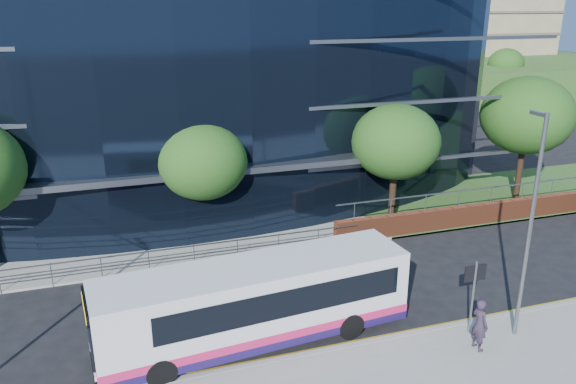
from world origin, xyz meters
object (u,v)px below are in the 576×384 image
object	(u,v)px
streetlight_east	(530,222)
city_bus	(258,302)
street_sign	(474,282)
tree_far_c	(396,142)
tree_far_d	(527,116)
tree_far_b	(203,162)
pedestrian	(480,324)
tree_dist_e	(397,67)
tree_dist_f	(506,64)

from	to	relation	value
streetlight_east	city_bus	world-z (taller)	streetlight_east
streetlight_east	city_bus	size ratio (longest dim) A/B	0.72
street_sign	tree_far_c	xyz separation A→B (m)	(2.50, 10.59, 2.39)
street_sign	streetlight_east	world-z (taller)	streetlight_east
tree_far_d	streetlight_east	distance (m)	15.77
tree_far_b	tree_far_d	size ratio (longest dim) A/B	0.81
tree_far_c	streetlight_east	bearing A→B (deg)	-95.11
street_sign	pedestrian	distance (m)	1.46
tree_far_c	city_bus	bearing A→B (deg)	-138.80
tree_dist_e	pedestrian	xyz separation A→B (m)	(-19.83, -42.54, -3.44)
tree_far_d	tree_dist_e	xyz separation A→B (m)	(8.00, 30.00, -0.65)
tree_far_c	city_bus	distance (m)	13.32
tree_far_b	tree_dist_f	xyz separation A→B (m)	(43.00, 32.50, 0.00)
tree_dist_f	pedestrian	size ratio (longest dim) A/B	3.21
tree_far_b	tree_far_c	world-z (taller)	tree_far_c
tree_far_c	street_sign	bearing A→B (deg)	-103.29
tree_far_d	pedestrian	bearing A→B (deg)	-133.33
street_sign	city_bus	bearing A→B (deg)	164.41
tree_far_b	tree_far_d	distance (m)	19.03
street_sign	pedestrian	bearing A→B (deg)	-109.14
street_sign	tree_dist_e	world-z (taller)	tree_dist_e
tree_far_d	city_bus	distance (m)	21.37
tree_far_b	city_bus	bearing A→B (deg)	-88.57
tree_far_d	tree_dist_f	distance (m)	40.01
streetlight_east	city_bus	bearing A→B (deg)	163.40
tree_dist_e	streetlight_east	bearing A→B (deg)	-113.11
tree_far_b	tree_far_d	xyz separation A→B (m)	(19.00, 0.50, 0.98)
tree_far_c	city_bus	size ratio (longest dim) A/B	0.58
pedestrian	city_bus	bearing A→B (deg)	62.44
streetlight_east	pedestrian	xyz separation A→B (m)	(-1.83, -0.37, -3.35)
tree_dist_e	city_bus	size ratio (longest dim) A/B	0.58
street_sign	streetlight_east	distance (m)	2.80
street_sign	tree_far_b	size ratio (longest dim) A/B	0.46
street_sign	tree_dist_e	distance (m)	45.99
tree_far_b	tree_dist_f	bearing A→B (deg)	37.08
tree_dist_f	city_bus	bearing A→B (deg)	-135.83
streetlight_east	tree_dist_f	bearing A→B (deg)	52.42
tree_dist_e	tree_far_c	bearing A→B (deg)	-118.74
city_bus	tree_far_d	bearing A→B (deg)	21.83
tree_far_b	tree_dist_e	size ratio (longest dim) A/B	0.93
tree_far_c	tree_dist_e	size ratio (longest dim) A/B	1.00
tree_dist_f	city_bus	world-z (taller)	tree_dist_f
tree_far_d	tree_dist_f	world-z (taller)	tree_far_d
tree_dist_e	city_bus	xyz separation A→B (m)	(-26.77, -39.56, -2.96)
street_sign	streetlight_east	size ratio (longest dim) A/B	0.35
tree_dist_e	city_bus	world-z (taller)	tree_dist_e
tree_far_c	tree_dist_f	xyz separation A→B (m)	(33.00, 33.00, -0.33)
tree_dist_f	pedestrian	bearing A→B (deg)	-128.81
tree_far_d	tree_dist_f	size ratio (longest dim) A/B	1.23
tree_far_d	city_bus	xyz separation A→B (m)	(-18.77, -9.56, -3.62)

